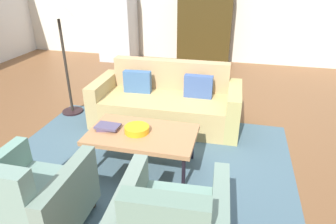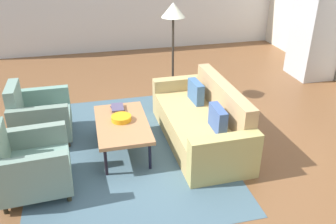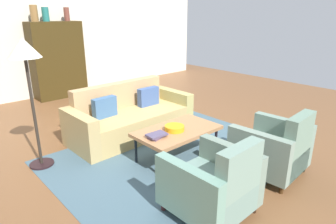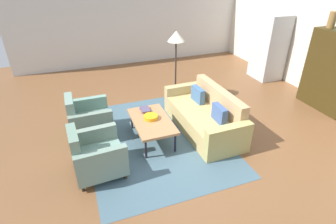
{
  "view_description": "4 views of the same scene",
  "coord_description": "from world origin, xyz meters",
  "px_view_note": "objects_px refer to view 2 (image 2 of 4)",
  "views": [
    {
      "loc": [
        0.86,
        -3.54,
        2.09
      ],
      "look_at": [
        0.11,
        -0.42,
        0.54
      ],
      "focal_mm": 31.94,
      "sensor_mm": 36.0,
      "label": 1
    },
    {
      "loc": [
        4.15,
        -1.18,
        2.77
      ],
      "look_at": [
        0.01,
        -0.19,
        0.58
      ],
      "focal_mm": 37.73,
      "sensor_mm": 36.0,
      "label": 2
    },
    {
      "loc": [
        -2.77,
        -3.54,
        2.02
      ],
      "look_at": [
        0.15,
        -0.35,
        0.53
      ],
      "focal_mm": 31.29,
      "sensor_mm": 36.0,
      "label": 3
    },
    {
      "loc": [
        4.16,
        -2.04,
        3.11
      ],
      "look_at": [
        0.03,
        -0.52,
        0.63
      ],
      "focal_mm": 28.7,
      "sensor_mm": 36.0,
      "label": 4
    }
  ],
  "objects_px": {
    "fruit_bowl": "(121,118)",
    "book_stack": "(118,108)",
    "coffee_table": "(122,125)",
    "refrigerator": "(315,33)",
    "armchair_left": "(37,118)",
    "floor_lamp": "(173,19)",
    "couch": "(204,122)",
    "armchair_right": "(28,166)"
  },
  "relations": [
    {
      "from": "armchair_right",
      "to": "floor_lamp",
      "type": "height_order",
      "value": "floor_lamp"
    },
    {
      "from": "fruit_bowl",
      "to": "refrigerator",
      "type": "bearing_deg",
      "value": 114.45
    },
    {
      "from": "fruit_bowl",
      "to": "floor_lamp",
      "type": "relative_size",
      "value": 0.16
    },
    {
      "from": "coffee_table",
      "to": "refrigerator",
      "type": "height_order",
      "value": "refrigerator"
    },
    {
      "from": "armchair_left",
      "to": "refrigerator",
      "type": "bearing_deg",
      "value": 103.8
    },
    {
      "from": "book_stack",
      "to": "refrigerator",
      "type": "relative_size",
      "value": 0.15
    },
    {
      "from": "coffee_table",
      "to": "floor_lamp",
      "type": "height_order",
      "value": "floor_lamp"
    },
    {
      "from": "armchair_right",
      "to": "book_stack",
      "type": "height_order",
      "value": "armchair_right"
    },
    {
      "from": "coffee_table",
      "to": "refrigerator",
      "type": "distance_m",
      "value": 4.67
    },
    {
      "from": "armchair_right",
      "to": "floor_lamp",
      "type": "distance_m",
      "value": 3.31
    },
    {
      "from": "coffee_table",
      "to": "armchair_right",
      "type": "height_order",
      "value": "armchair_right"
    },
    {
      "from": "armchair_left",
      "to": "book_stack",
      "type": "xyz_separation_m",
      "value": [
        0.2,
        1.15,
        0.13
      ]
    },
    {
      "from": "couch",
      "to": "fruit_bowl",
      "type": "bearing_deg",
      "value": 86.28
    },
    {
      "from": "armchair_left",
      "to": "fruit_bowl",
      "type": "xyz_separation_m",
      "value": [
        0.54,
        1.17,
        0.13
      ]
    },
    {
      "from": "coffee_table",
      "to": "fruit_bowl",
      "type": "height_order",
      "value": "fruit_bowl"
    },
    {
      "from": "refrigerator",
      "to": "armchair_left",
      "type": "bearing_deg",
      "value": -75.71
    },
    {
      "from": "refrigerator",
      "to": "couch",
      "type": "bearing_deg",
      "value": -56.89
    },
    {
      "from": "fruit_bowl",
      "to": "book_stack",
      "type": "bearing_deg",
      "value": -177.35
    },
    {
      "from": "fruit_bowl",
      "to": "book_stack",
      "type": "height_order",
      "value": "fruit_bowl"
    },
    {
      "from": "coffee_table",
      "to": "armchair_left",
      "type": "bearing_deg",
      "value": -117.2
    },
    {
      "from": "book_stack",
      "to": "floor_lamp",
      "type": "distance_m",
      "value": 1.88
    },
    {
      "from": "armchair_right",
      "to": "book_stack",
      "type": "distance_m",
      "value": 1.53
    },
    {
      "from": "armchair_left",
      "to": "fruit_bowl",
      "type": "relative_size",
      "value": 3.18
    },
    {
      "from": "armchair_left",
      "to": "book_stack",
      "type": "bearing_deg",
      "value": 79.54
    },
    {
      "from": "armchair_right",
      "to": "refrigerator",
      "type": "height_order",
      "value": "refrigerator"
    },
    {
      "from": "armchair_left",
      "to": "book_stack",
      "type": "distance_m",
      "value": 1.17
    },
    {
      "from": "armchair_left",
      "to": "armchair_right",
      "type": "bearing_deg",
      "value": -0.48
    },
    {
      "from": "armchair_left",
      "to": "refrigerator",
      "type": "height_order",
      "value": "refrigerator"
    },
    {
      "from": "book_stack",
      "to": "floor_lamp",
      "type": "bearing_deg",
      "value": 135.63
    },
    {
      "from": "coffee_table",
      "to": "refrigerator",
      "type": "xyz_separation_m",
      "value": [
        -1.97,
        4.2,
        0.52
      ]
    },
    {
      "from": "couch",
      "to": "refrigerator",
      "type": "height_order",
      "value": "refrigerator"
    },
    {
      "from": "fruit_bowl",
      "to": "couch",
      "type": "bearing_deg",
      "value": 87.33
    },
    {
      "from": "couch",
      "to": "coffee_table",
      "type": "xyz_separation_m",
      "value": [
        0.0,
        -1.19,
        0.12
      ]
    },
    {
      "from": "book_stack",
      "to": "floor_lamp",
      "type": "xyz_separation_m",
      "value": [
        -1.15,
        1.12,
        0.98
      ]
    },
    {
      "from": "armchair_right",
      "to": "book_stack",
      "type": "bearing_deg",
      "value": 127.57
    },
    {
      "from": "couch",
      "to": "armchair_right",
      "type": "xyz_separation_m",
      "value": [
        0.61,
        -2.35,
        0.06
      ]
    },
    {
      "from": "armchair_left",
      "to": "book_stack",
      "type": "relative_size",
      "value": 3.23
    },
    {
      "from": "armchair_left",
      "to": "fruit_bowl",
      "type": "bearing_deg",
      "value": 64.57
    },
    {
      "from": "coffee_table",
      "to": "armchair_left",
      "type": "relative_size",
      "value": 1.36
    },
    {
      "from": "floor_lamp",
      "to": "fruit_bowl",
      "type": "bearing_deg",
      "value": -36.64
    },
    {
      "from": "book_stack",
      "to": "refrigerator",
      "type": "height_order",
      "value": "refrigerator"
    },
    {
      "from": "coffee_table",
      "to": "book_stack",
      "type": "distance_m",
      "value": 0.4
    }
  ]
}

